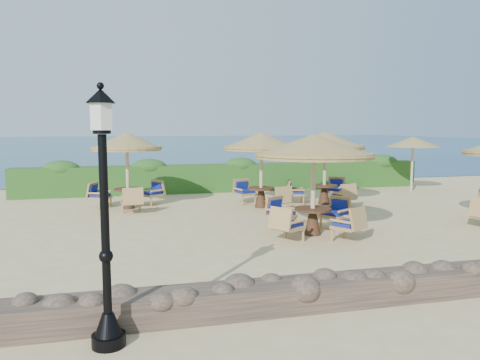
{
  "coord_description": "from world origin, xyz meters",
  "views": [
    {
      "loc": [
        -4.56,
        -12.85,
        2.84
      ],
      "look_at": [
        -1.27,
        0.24,
        1.3
      ],
      "focal_mm": 35.0,
      "sensor_mm": 36.0,
      "label": 1
    }
  ],
  "objects_px": {
    "cafe_set_0": "(314,163)",
    "cafe_set_2": "(127,157)",
    "extra_parasol": "(413,142)",
    "cafe_set_4": "(325,152)",
    "lamp_post": "(105,229)",
    "cafe_set_3": "(261,151)"
  },
  "relations": [
    {
      "from": "cafe_set_0",
      "to": "cafe_set_2",
      "type": "distance_m",
      "value": 7.04
    },
    {
      "from": "extra_parasol",
      "to": "cafe_set_4",
      "type": "bearing_deg",
      "value": -156.58
    },
    {
      "from": "lamp_post",
      "to": "cafe_set_0",
      "type": "bearing_deg",
      "value": 46.03
    },
    {
      "from": "cafe_set_3",
      "to": "cafe_set_4",
      "type": "height_order",
      "value": "same"
    },
    {
      "from": "extra_parasol",
      "to": "cafe_set_4",
      "type": "xyz_separation_m",
      "value": [
        -5.18,
        -2.24,
        -0.24
      ]
    },
    {
      "from": "cafe_set_2",
      "to": "cafe_set_3",
      "type": "height_order",
      "value": "same"
    },
    {
      "from": "cafe_set_2",
      "to": "cafe_set_4",
      "type": "height_order",
      "value": "same"
    },
    {
      "from": "lamp_post",
      "to": "cafe_set_3",
      "type": "distance_m",
      "value": 10.82
    },
    {
      "from": "extra_parasol",
      "to": "cafe_set_2",
      "type": "height_order",
      "value": "cafe_set_2"
    },
    {
      "from": "extra_parasol",
      "to": "cafe_set_0",
      "type": "relative_size",
      "value": 0.77
    },
    {
      "from": "cafe_set_0",
      "to": "cafe_set_4",
      "type": "bearing_deg",
      "value": 62.37
    },
    {
      "from": "cafe_set_0",
      "to": "cafe_set_4",
      "type": "relative_size",
      "value": 1.08
    },
    {
      "from": "cafe_set_2",
      "to": "lamp_post",
      "type": "bearing_deg",
      "value": -92.09
    },
    {
      "from": "extra_parasol",
      "to": "cafe_set_4",
      "type": "height_order",
      "value": "cafe_set_4"
    },
    {
      "from": "lamp_post",
      "to": "cafe_set_3",
      "type": "height_order",
      "value": "lamp_post"
    },
    {
      "from": "extra_parasol",
      "to": "lamp_post",
      "type": "bearing_deg",
      "value": -136.4
    },
    {
      "from": "lamp_post",
      "to": "extra_parasol",
      "type": "bearing_deg",
      "value": 43.6
    },
    {
      "from": "lamp_post",
      "to": "cafe_set_2",
      "type": "bearing_deg",
      "value": 87.91
    },
    {
      "from": "cafe_set_3",
      "to": "cafe_set_4",
      "type": "xyz_separation_m",
      "value": [
        2.48,
        0.14,
        -0.05
      ]
    },
    {
      "from": "cafe_set_0",
      "to": "cafe_set_2",
      "type": "xyz_separation_m",
      "value": [
        -4.67,
        5.27,
        -0.09
      ]
    },
    {
      "from": "cafe_set_4",
      "to": "extra_parasol",
      "type": "bearing_deg",
      "value": 23.42
    },
    {
      "from": "cafe_set_2",
      "to": "cafe_set_3",
      "type": "xyz_separation_m",
      "value": [
        4.56,
        -0.9,
        0.18
      ]
    }
  ]
}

